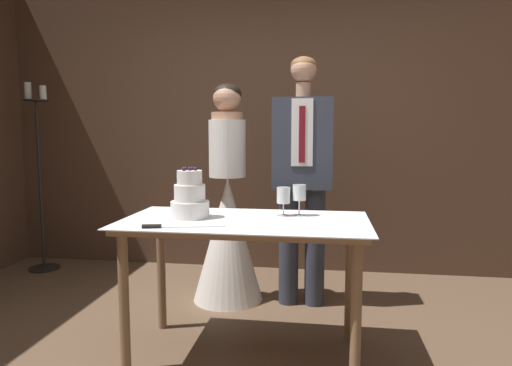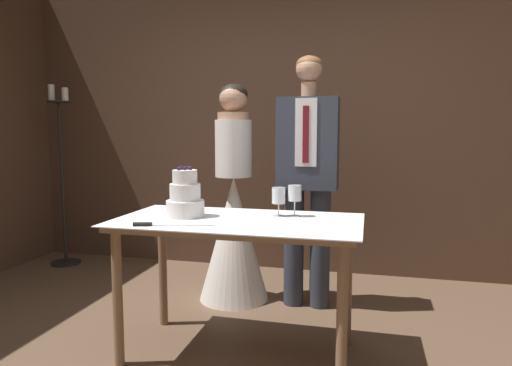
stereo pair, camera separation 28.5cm
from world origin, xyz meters
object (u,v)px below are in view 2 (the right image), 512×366
Objects in this scene: wine_glass_middle at (295,194)px; candle_stand at (62,181)px; tiered_cake at (185,197)px; wine_glass_near at (279,197)px; cake_knife at (158,225)px; bride at (234,222)px; groom at (308,170)px; cake_table at (238,237)px.

wine_glass_middle is 2.78m from candle_stand.
wine_glass_near is (0.54, 0.14, 0.00)m from tiered_cake.
bride is at bearing 71.04° from cake_knife.
groom is (0.61, 0.85, 0.10)m from tiered_cake.
bride reaches higher than wine_glass_middle.
candle_stand is (-1.84, 1.67, 0.02)m from cake_knife.
bride is (-0.59, 0.69, -0.33)m from wine_glass_middle.
cake_table is 0.80× the size of candle_stand.
wine_glass_near reaches higher than cake_knife.
tiered_cake is 1.06m from groom.
wine_glass_near is at bearing -168.86° from wine_glass_middle.
cake_table is 2.61m from candle_stand.
bride is 0.90× the size of groom.
cake_table is 4.70× the size of tiered_cake.
wine_glass_near is at bearing 14.87° from tiered_cake.
cake_knife is 1.34m from groom.
cake_table is 0.97m from groom.
wine_glass_middle is 0.70m from groom.
cake_table is at bearing -108.21° from groom.
tiered_cake is 0.55m from wine_glass_near.
candle_stand reaches higher than tiered_cake.
cake_knife is 1.17m from bride.
cake_table is 0.34m from wine_glass_near.
cake_table is 0.42m from wine_glass_middle.
tiered_cake is at bearing -125.74° from groom.
tiered_cake is (-0.33, 0.02, 0.21)m from cake_table.
groom is (-0.01, 0.69, 0.09)m from wine_glass_middle.
cake_knife is at bearing -42.23° from candle_stand.
wine_glass_middle is at bearing 11.14° from wine_glass_near.
bride is (0.08, 1.15, -0.20)m from cake_knife.
cake_knife is 2.49m from candle_stand.
candle_stand reaches higher than bride.
bride is 0.70m from groom.
cake_knife is 0.25× the size of bride.
cake_table is 0.84× the size of bride.
tiered_cake is at bearing -36.24° from candle_stand.
cake_table is 0.76× the size of groom.
cake_table is at bearing -2.74° from tiered_cake.
candle_stand is (-2.50, 1.21, -0.11)m from wine_glass_middle.
wine_glass_middle is at bearing 19.50° from cake_knife.
tiered_cake is at bearing 68.49° from cake_knife.
tiered_cake is 0.65m from wine_glass_middle.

